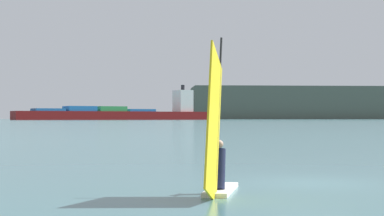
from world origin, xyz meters
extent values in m
plane|color=#386066|center=(0.00, 0.00, 0.00)|extent=(4000.00, 4000.00, 0.00)
cube|color=white|center=(-2.33, -2.82, 0.06)|extent=(0.76, 2.73, 0.12)
cylinder|color=black|center=(-2.31, -3.39, 2.17)|extent=(0.12, 1.39, 4.12)
cube|color=yellow|center=(-2.28, -4.22, 1.89)|extent=(0.17, 2.90, 4.10)
cylinder|color=black|center=(-2.30, -3.65, 1.26)|extent=(0.11, 1.85, 0.04)
cylinder|color=#191E38|center=(-2.32, -3.17, 0.66)|extent=(0.34, 0.54, 1.12)
sphere|color=tan|center=(-2.32, -3.17, 1.32)|extent=(0.22, 0.22, 0.22)
cube|color=maroon|center=(-216.90, 580.29, 4.38)|extent=(177.63, 158.50, 8.76)
cube|color=silver|center=(-156.24, 632.58, 20.75)|extent=(25.62, 26.15, 23.98)
cylinder|color=black|center=(-156.24, 632.58, 35.74)|extent=(4.00, 4.00, 6.00)
cube|color=#1E66AD|center=(-196.56, 597.82, 10.06)|extent=(38.49, 38.01, 2.60)
cube|color=#2D8C47|center=(-221.30, 576.49, 11.36)|extent=(38.49, 38.01, 5.20)
cube|color=#1E66AD|center=(-246.04, 555.16, 11.36)|extent=(38.49, 38.01, 5.20)
cube|color=#1E66AD|center=(-270.78, 533.83, 10.06)|extent=(38.49, 38.01, 2.60)
camera|label=1|loc=(0.49, -19.04, 2.02)|focal=56.31mm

